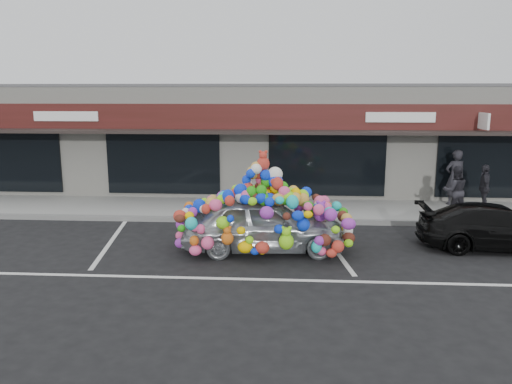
# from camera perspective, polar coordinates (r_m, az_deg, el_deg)

# --- Properties ---
(ground) EXTENTS (90.00, 90.00, 0.00)m
(ground) POSITION_cam_1_polar(r_m,az_deg,el_deg) (13.27, -3.39, -6.26)
(ground) COLOR black
(ground) RESTS_ON ground
(shop_building) EXTENTS (24.00, 7.20, 4.31)m
(shop_building) POSITION_cam_1_polar(r_m,az_deg,el_deg) (21.13, -0.66, 6.32)
(shop_building) COLOR beige
(shop_building) RESTS_ON ground
(sidewalk) EXTENTS (26.00, 3.00, 0.15)m
(sidewalk) POSITION_cam_1_polar(r_m,az_deg,el_deg) (17.08, -1.76, -1.98)
(sidewalk) COLOR #969590
(sidewalk) RESTS_ON ground
(kerb) EXTENTS (26.00, 0.18, 0.16)m
(kerb) POSITION_cam_1_polar(r_m,az_deg,el_deg) (15.63, -2.28, -3.24)
(kerb) COLOR slate
(kerb) RESTS_ON ground
(parking_stripe_left) EXTENTS (0.73, 4.37, 0.01)m
(parking_stripe_left) POSITION_cam_1_polar(r_m,az_deg,el_deg) (14.19, -16.29, -5.51)
(parking_stripe_left) COLOR silver
(parking_stripe_left) RESTS_ON ground
(parking_stripe_mid) EXTENTS (0.73, 4.37, 0.01)m
(parking_stripe_mid) POSITION_cam_1_polar(r_m,az_deg,el_deg) (13.42, 8.74, -6.15)
(parking_stripe_mid) COLOR silver
(parking_stripe_mid) RESTS_ON ground
(lane_line) EXTENTS (14.00, 0.12, 0.01)m
(lane_line) POSITION_cam_1_polar(r_m,az_deg,el_deg) (11.01, 5.66, -10.03)
(lane_line) COLOR silver
(lane_line) RESTS_ON ground
(toy_car) EXTENTS (2.99, 4.52, 2.56)m
(toy_car) POSITION_cam_1_polar(r_m,az_deg,el_deg) (12.70, 0.87, -2.96)
(toy_car) COLOR #9EA3A8
(toy_car) RESTS_ON ground
(black_sedan) EXTENTS (1.80, 4.05, 1.16)m
(black_sedan) POSITION_cam_1_polar(r_m,az_deg,el_deg) (14.36, 25.84, -3.63)
(black_sedan) COLOR black
(black_sedan) RESTS_ON ground
(pedestrian_a) EXTENTS (0.78, 0.59, 1.92)m
(pedestrian_a) POSITION_cam_1_polar(r_m,az_deg,el_deg) (18.61, 21.77, 1.57)
(pedestrian_a) COLOR black
(pedestrian_a) RESTS_ON sidewalk
(pedestrian_b) EXTENTS (0.79, 0.62, 1.59)m
(pedestrian_b) POSITION_cam_1_polar(r_m,az_deg,el_deg) (16.97, 21.80, 0.13)
(pedestrian_b) COLOR black
(pedestrian_b) RESTS_ON sidewalk
(pedestrian_c) EXTENTS (0.96, 0.57, 1.54)m
(pedestrian_c) POSITION_cam_1_polar(r_m,az_deg,el_deg) (18.07, 24.62, 0.46)
(pedestrian_c) COLOR #2A272D
(pedestrian_c) RESTS_ON sidewalk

